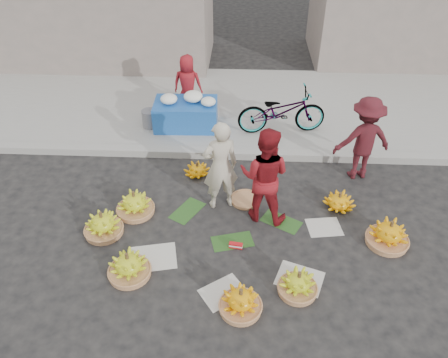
{
  "coord_description": "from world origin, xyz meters",
  "views": [
    {
      "loc": [
        -0.0,
        -5.12,
        4.98
      ],
      "look_at": [
        -0.27,
        0.52,
        0.7
      ],
      "focal_mm": 35.0,
      "sensor_mm": 36.0,
      "label": 1
    }
  ],
  "objects_px": {
    "flower_table": "(186,113)",
    "bicycle": "(282,111)",
    "banana_bunch_0": "(103,224)",
    "vendor_cream": "(220,166)",
    "banana_bunch_4": "(389,234)"
  },
  "relations": [
    {
      "from": "vendor_cream",
      "to": "banana_bunch_4",
      "type": "bearing_deg",
      "value": 145.97
    },
    {
      "from": "banana_bunch_0",
      "to": "bicycle",
      "type": "height_order",
      "value": "bicycle"
    },
    {
      "from": "flower_table",
      "to": "bicycle",
      "type": "relative_size",
      "value": 0.74
    },
    {
      "from": "banana_bunch_0",
      "to": "vendor_cream",
      "type": "distance_m",
      "value": 2.11
    },
    {
      "from": "banana_bunch_4",
      "to": "bicycle",
      "type": "relative_size",
      "value": 0.36
    },
    {
      "from": "banana_bunch_0",
      "to": "vendor_cream",
      "type": "relative_size",
      "value": 0.4
    },
    {
      "from": "vendor_cream",
      "to": "flower_table",
      "type": "relative_size",
      "value": 1.21
    },
    {
      "from": "vendor_cream",
      "to": "bicycle",
      "type": "bearing_deg",
      "value": -133.47
    },
    {
      "from": "flower_table",
      "to": "bicycle",
      "type": "distance_m",
      "value": 2.04
    },
    {
      "from": "banana_bunch_4",
      "to": "vendor_cream",
      "type": "height_order",
      "value": "vendor_cream"
    },
    {
      "from": "banana_bunch_0",
      "to": "vendor_cream",
      "type": "xyz_separation_m",
      "value": [
        1.85,
        0.79,
        0.64
      ]
    },
    {
      "from": "banana_bunch_0",
      "to": "flower_table",
      "type": "distance_m",
      "value": 3.43
    },
    {
      "from": "banana_bunch_0",
      "to": "bicycle",
      "type": "distance_m",
      "value": 4.36
    },
    {
      "from": "banana_bunch_0",
      "to": "bicycle",
      "type": "bearing_deg",
      "value": 46.24
    },
    {
      "from": "vendor_cream",
      "to": "banana_bunch_0",
      "type": "bearing_deg",
      "value": 6.06
    }
  ]
}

